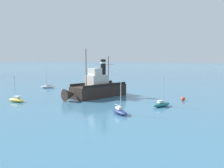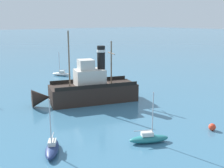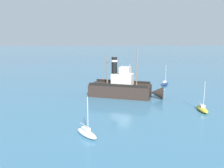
{
  "view_description": "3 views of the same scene",
  "coord_description": "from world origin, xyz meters",
  "px_view_note": "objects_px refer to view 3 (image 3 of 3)",
  "views": [
    {
      "loc": [
        -25.97,
        42.88,
        8.21
      ],
      "look_at": [
        -2.13,
        -0.66,
        2.61
      ],
      "focal_mm": 38.0,
      "sensor_mm": 36.0,
      "label": 1
    },
    {
      "loc": [
        -31.67,
        22.66,
        11.31
      ],
      "look_at": [
        -2.24,
        -0.47,
        2.69
      ],
      "focal_mm": 45.0,
      "sensor_mm": 36.0,
      "label": 2
    },
    {
      "loc": [
        46.0,
        -1.97,
        11.54
      ],
      "look_at": [
        -1.17,
        -0.48,
        2.29
      ],
      "focal_mm": 38.0,
      "sensor_mm": 36.0,
      "label": 3
    }
  ],
  "objects_px": {
    "old_tugboat": "(123,88)",
    "sailboat_yellow": "(202,109)",
    "sailboat_teal": "(131,81)",
    "sailboat_navy": "(165,84)",
    "sailboat_white": "(87,133)",
    "mooring_buoy": "(103,80)"
  },
  "relations": [
    {
      "from": "old_tugboat",
      "to": "sailboat_yellow",
      "type": "relative_size",
      "value": 3.01
    },
    {
      "from": "sailboat_teal",
      "to": "sailboat_navy",
      "type": "xyz_separation_m",
      "value": [
        3.73,
        8.09,
        0.0
      ]
    },
    {
      "from": "old_tugboat",
      "to": "sailboat_navy",
      "type": "bearing_deg",
      "value": 134.57
    },
    {
      "from": "sailboat_white",
      "to": "mooring_buoy",
      "type": "xyz_separation_m",
      "value": [
        -35.96,
        1.6,
        -0.05
      ]
    },
    {
      "from": "sailboat_teal",
      "to": "sailboat_white",
      "type": "relative_size",
      "value": 1.0
    },
    {
      "from": "old_tugboat",
      "to": "sailboat_teal",
      "type": "xyz_separation_m",
      "value": [
        -14.76,
        3.11,
        -1.4
      ]
    },
    {
      "from": "sailboat_yellow",
      "to": "mooring_buoy",
      "type": "xyz_separation_m",
      "value": [
        -26.75,
        -16.1,
        -0.05
      ]
    },
    {
      "from": "old_tugboat",
      "to": "mooring_buoy",
      "type": "height_order",
      "value": "old_tugboat"
    },
    {
      "from": "sailboat_white",
      "to": "mooring_buoy",
      "type": "height_order",
      "value": "sailboat_white"
    },
    {
      "from": "sailboat_teal",
      "to": "mooring_buoy",
      "type": "distance_m",
      "value": 7.59
    },
    {
      "from": "sailboat_yellow",
      "to": "sailboat_teal",
      "type": "bearing_deg",
      "value": -160.48
    },
    {
      "from": "old_tugboat",
      "to": "mooring_buoy",
      "type": "relative_size",
      "value": 19.64
    },
    {
      "from": "sailboat_navy",
      "to": "sailboat_white",
      "type": "bearing_deg",
      "value": -29.37
    },
    {
      "from": "sailboat_navy",
      "to": "mooring_buoy",
      "type": "distance_m",
      "value": 16.44
    },
    {
      "from": "sailboat_white",
      "to": "sailboat_navy",
      "type": "bearing_deg",
      "value": 150.63
    },
    {
      "from": "sailboat_white",
      "to": "sailboat_navy",
      "type": "height_order",
      "value": "same"
    },
    {
      "from": "mooring_buoy",
      "to": "sailboat_yellow",
      "type": "bearing_deg",
      "value": 31.04
    },
    {
      "from": "sailboat_teal",
      "to": "sailboat_white",
      "type": "height_order",
      "value": "same"
    },
    {
      "from": "sailboat_white",
      "to": "sailboat_yellow",
      "type": "relative_size",
      "value": 1.0
    },
    {
      "from": "sailboat_yellow",
      "to": "sailboat_navy",
      "type": "relative_size",
      "value": 1.0
    },
    {
      "from": "old_tugboat",
      "to": "sailboat_white",
      "type": "distance_m",
      "value": 20.11
    },
    {
      "from": "sailboat_yellow",
      "to": "sailboat_white",
      "type": "bearing_deg",
      "value": -62.53
    }
  ]
}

